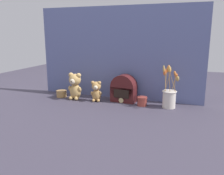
{
  "coord_description": "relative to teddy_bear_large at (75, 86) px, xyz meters",
  "views": [
    {
      "loc": [
        0.65,
        -1.78,
        0.57
      ],
      "look_at": [
        0.0,
        0.02,
        0.12
      ],
      "focal_mm": 38.0,
      "sensor_mm": 36.0,
      "label": 1
    }
  ],
  "objects": [
    {
      "name": "vintage_radio",
      "position": [
        0.42,
        0.07,
        -0.02
      ],
      "size": [
        0.21,
        0.12,
        0.23
      ],
      "color": "#4C1919",
      "rests_on": "ground"
    },
    {
      "name": "backdrop_wall",
      "position": [
        0.33,
        0.18,
        0.27
      ],
      "size": [
        1.46,
        0.02,
        0.79
      ],
      "color": "slate",
      "rests_on": "ground"
    },
    {
      "name": "flower_vase",
      "position": [
        0.8,
        0.03,
        -0.03
      ],
      "size": [
        0.13,
        0.15,
        0.33
      ],
      "color": "silver",
      "rests_on": "ground"
    },
    {
      "name": "decorative_tin_short",
      "position": [
        -0.16,
        0.03,
        -0.09
      ],
      "size": [
        0.09,
        0.09,
        0.06
      ],
      "color": "tan",
      "rests_on": "ground"
    },
    {
      "name": "teddy_bear_large",
      "position": [
        0.0,
        0.0,
        0.0
      ],
      "size": [
        0.12,
        0.12,
        0.23
      ],
      "color": "tan",
      "rests_on": "ground"
    },
    {
      "name": "teddy_bear_medium",
      "position": [
        0.2,
        0.0,
        -0.03
      ],
      "size": [
        0.1,
        0.09,
        0.18
      ],
      "color": "tan",
      "rests_on": "ground"
    },
    {
      "name": "ground_plane",
      "position": [
        0.33,
        0.01,
        -0.12
      ],
      "size": [
        4.0,
        4.0,
        0.0
      ],
      "primitive_type": "plane",
      "color": "#3D3847"
    },
    {
      "name": "decorative_tin_tall",
      "position": [
        0.59,
        0.01,
        -0.09
      ],
      "size": [
        0.08,
        0.08,
        0.07
      ],
      "color": "#993D33",
      "rests_on": "ground"
    }
  ]
}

